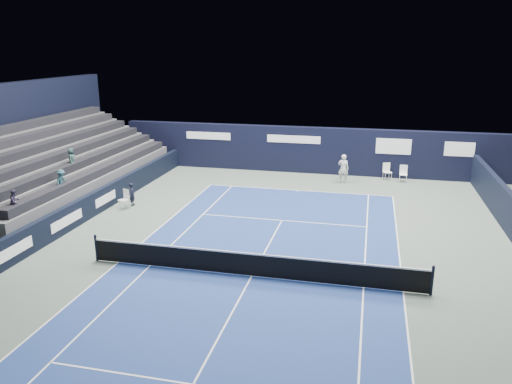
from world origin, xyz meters
TOP-DOWN VIEW (x-y plane):
  - ground at (0.00, 2.00)m, footprint 48.00×48.00m
  - court_surface at (0.00, 0.00)m, footprint 10.97×23.77m
  - folding_chair_back_a at (6.19, 15.42)m, footprint 0.49×0.52m
  - folding_chair_back_b at (5.19, 15.75)m, footprint 0.62×0.61m
  - line_judge_chair at (-8.47, 6.43)m, footprint 0.60×0.59m
  - line_judge at (-8.30, 7.00)m, footprint 0.39×0.51m
  - court_markings at (0.00, 0.00)m, footprint 11.03×23.83m
  - tennis_net at (0.00, 0.00)m, footprint 12.90×0.10m
  - back_sponsor_wall at (0.01, 16.50)m, footprint 26.00×0.63m
  - side_barrier_left at (-9.50, 5.97)m, footprint 0.33×22.00m
  - spectator_stand at (-13.27, 6.99)m, footprint 6.00×18.00m
  - tennis_player at (2.48, 14.33)m, footprint 0.71×0.87m

SIDE VIEW (x-z plane):
  - ground at x=0.00m, z-range 0.00..0.00m
  - court_surface at x=0.00m, z-range 0.00..0.01m
  - court_markings at x=0.00m, z-range 0.01..0.01m
  - tennis_net at x=0.00m, z-range -0.04..1.06m
  - line_judge_chair at x=-8.47m, z-range 0.07..1.11m
  - side_barrier_left at x=-9.50m, z-range 0.00..1.20m
  - folding_chair_back_b at x=5.19m, z-range 0.08..1.16m
  - line_judge at x=-8.30m, z-range 0.00..1.25m
  - folding_chair_back_a at x=6.19m, z-range 0.18..1.25m
  - tennis_player at x=2.48m, z-range 0.00..1.82m
  - back_sponsor_wall at x=0.01m, z-range 0.00..3.10m
  - spectator_stand at x=-13.27m, z-range -1.25..5.15m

